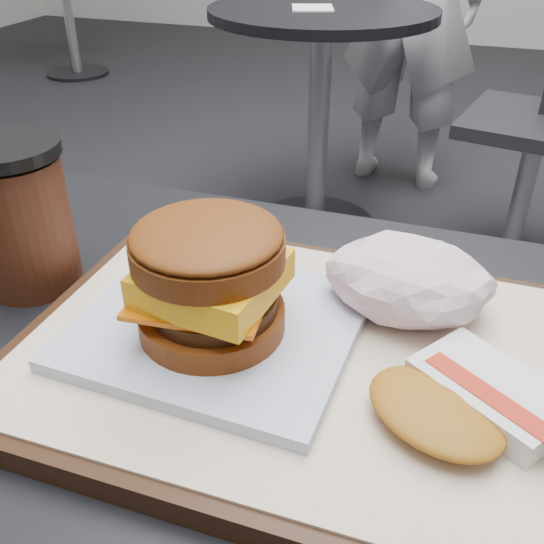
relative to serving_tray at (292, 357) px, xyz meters
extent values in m
cube|color=black|center=(-0.05, -0.06, -0.03)|extent=(0.80, 0.60, 0.04)
cube|color=black|center=(0.00, 0.00, 0.00)|extent=(0.38, 0.28, 0.02)
cube|color=beige|center=(0.00, 0.00, 0.01)|extent=(0.36, 0.26, 0.00)
cube|color=silver|center=(-0.05, 0.00, 0.02)|extent=(0.20, 0.18, 0.01)
cylinder|color=brown|center=(-0.05, -0.01, 0.03)|extent=(0.10, 0.10, 0.02)
cylinder|color=#351808|center=(-0.05, -0.01, 0.04)|extent=(0.09, 0.09, 0.01)
cube|color=#E46207|center=(-0.06, -0.01, 0.05)|extent=(0.10, 0.10, 0.00)
cube|color=yellow|center=(-0.05, -0.01, 0.06)|extent=(0.09, 0.09, 0.02)
cylinder|color=#662F0E|center=(-0.05, -0.01, 0.08)|extent=(0.10, 0.10, 0.02)
ellipsoid|color=#6C330F|center=(-0.05, -0.01, 0.09)|extent=(0.10, 0.10, 0.02)
cube|color=silver|center=(0.13, -0.01, 0.02)|extent=(0.11, 0.10, 0.02)
cube|color=red|center=(0.13, -0.03, 0.03)|extent=(0.08, 0.06, 0.00)
ellipsoid|color=#AF6E1C|center=(0.10, -0.04, 0.02)|extent=(0.11, 0.10, 0.01)
cylinder|color=#3C190E|center=(-0.24, 0.03, 0.05)|extent=(0.08, 0.08, 0.11)
cylinder|color=black|center=(-0.24, 0.03, 0.11)|extent=(0.08, 0.08, 0.01)
cylinder|color=black|center=(-0.40, 1.59, -0.77)|extent=(0.44, 0.44, 0.02)
cylinder|color=#A5A5AA|center=(-0.40, 1.59, -0.41)|extent=(0.07, 0.07, 0.70)
cylinder|color=black|center=(-0.40, 1.59, -0.04)|extent=(0.70, 0.70, 0.03)
cube|color=white|center=(-0.42, 1.55, -0.03)|extent=(0.15, 0.15, 0.00)
cylinder|color=#A8A9AE|center=(0.28, 1.61, -0.56)|extent=(0.06, 0.06, 0.44)
cube|color=black|center=(0.28, 1.61, -0.32)|extent=(0.50, 0.50, 0.04)
cylinder|color=black|center=(-2.45, 3.14, -0.77)|extent=(0.40, 0.40, 0.02)
cylinder|color=#A5A5AA|center=(-2.45, 3.14, -0.41)|extent=(0.06, 0.06, 0.70)
camera|label=1|loc=(0.09, -0.31, 0.28)|focal=40.00mm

